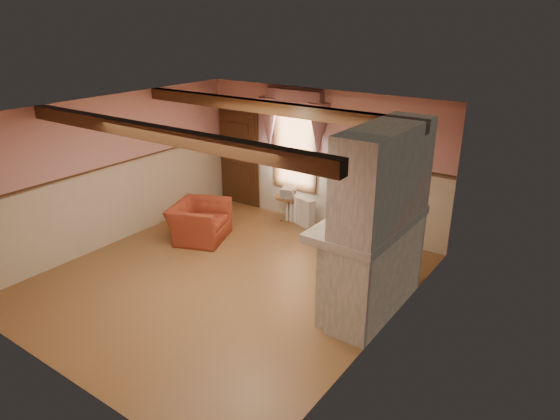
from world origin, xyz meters
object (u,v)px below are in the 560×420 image
Objects in this scene: radiator at (301,210)px; mantel_clock at (390,198)px; side_table at (288,208)px; oil_lamp at (389,197)px; bowl at (377,211)px; armchair at (200,222)px.

radiator is 2.92× the size of mantel_clock.
side_table is at bearing -163.55° from radiator.
side_table is 2.29× the size of mantel_clock.
mantel_clock is (2.51, -1.38, 1.22)m from radiator.
oil_lamp reaches higher than radiator.
oil_lamp is (0.00, 0.42, 0.09)m from bowl.
armchair is at bearing -173.87° from mantel_clock.
mantel_clock reaches higher than armchair.
armchair reaches higher than radiator.
mantel_clock is at bearing -25.83° from side_table.
oil_lamp is (2.84, -1.43, 1.29)m from side_table.
radiator is at bearing 0.00° from side_table.
oil_lamp reaches higher than mantel_clock.
radiator is (1.21, 1.78, -0.06)m from armchair.
side_table is 0.79× the size of radiator.
armchair reaches higher than side_table.
bowl reaches higher than armchair.
mantel_clock reaches higher than radiator.
radiator is 1.89× the size of bowl.
armchair is 3.93m from oil_lamp.
armchair is 1.98m from side_table.
radiator is at bearing 150.32° from oil_lamp.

